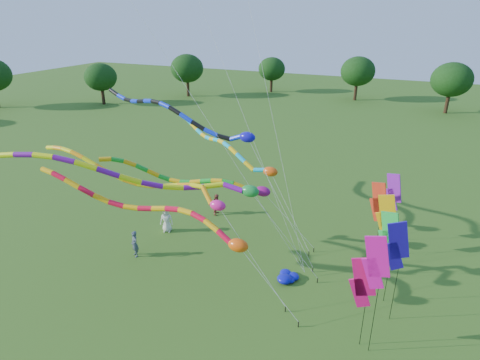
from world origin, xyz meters
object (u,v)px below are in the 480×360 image
at_px(tube_kite_red, 163,215).
at_px(blue_nylon_heap, 283,275).
at_px(person_a, 167,220).
at_px(tube_kite_orange, 149,181).
at_px(person_b, 135,244).
at_px(person_c, 217,204).

relative_size(tube_kite_red, blue_nylon_heap, 10.94).
height_order(tube_kite_red, person_a, tube_kite_red).
xyz_separation_m(tube_kite_orange, person_b, (-2.31, 1.05, -4.86)).
relative_size(tube_kite_orange, person_c, 8.89).
bearing_deg(person_b, tube_kite_orange, 8.74).
height_order(tube_kite_red, blue_nylon_heap, tube_kite_red).
height_order(tube_kite_red, person_c, tube_kite_red).
xyz_separation_m(blue_nylon_heap, person_c, (-6.75, 5.32, 0.57)).
relative_size(blue_nylon_heap, person_c, 0.84).
height_order(tube_kite_red, tube_kite_orange, tube_kite_orange).
bearing_deg(blue_nylon_heap, tube_kite_orange, -158.36).
distance_m(tube_kite_orange, blue_nylon_heap, 8.85).
height_order(person_b, person_c, person_b).
relative_size(tube_kite_orange, person_b, 8.34).
relative_size(tube_kite_red, person_b, 8.60).
bearing_deg(person_a, person_c, 41.43).
bearing_deg(person_c, tube_kite_red, 177.58).
xyz_separation_m(tube_kite_red, tube_kite_orange, (-1.11, 0.60, 1.39)).
bearing_deg(tube_kite_red, person_b, 154.84).
bearing_deg(blue_nylon_heap, person_b, -170.21).
distance_m(blue_nylon_heap, person_b, 8.92).
bearing_deg(blue_nylon_heap, tube_kite_red, -149.41).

